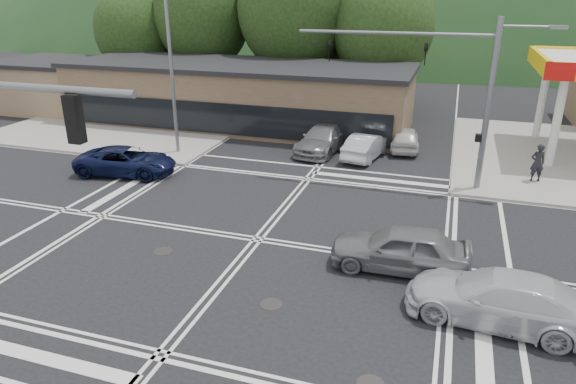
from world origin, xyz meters
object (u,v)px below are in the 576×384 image
(car_queue_b, at_px, (405,138))
(car_northbound, at_px, (323,139))
(car_grey_center, at_px, (400,248))
(car_silver_east, at_px, (499,298))
(car_blue_west, at_px, (126,161))
(car_queue_a, at_px, (366,146))
(pedestrian, at_px, (537,163))

(car_queue_b, bearing_deg, car_northbound, 16.33)
(car_grey_center, bearing_deg, car_northbound, -156.62)
(car_northbound, bearing_deg, car_grey_center, -59.01)
(car_queue_b, bearing_deg, car_silver_east, 99.17)
(car_grey_center, bearing_deg, car_blue_west, -112.54)
(car_blue_west, relative_size, car_silver_east, 0.97)
(car_grey_center, bearing_deg, car_silver_east, 52.98)
(car_queue_a, xyz_separation_m, car_queue_b, (1.94, 2.35, -0.01))
(car_queue_a, xyz_separation_m, pedestrian, (8.77, -1.61, 0.39))
(car_northbound, bearing_deg, car_blue_west, -135.15)
(car_grey_center, height_order, car_silver_east, car_grey_center)
(car_queue_a, xyz_separation_m, car_northbound, (-2.69, 0.48, 0.05))
(car_grey_center, xyz_separation_m, car_silver_east, (3.09, -2.18, -0.04))
(car_northbound, bearing_deg, car_silver_east, -52.87)
(car_silver_east, distance_m, car_queue_a, 15.76)
(car_queue_a, height_order, car_northbound, car_northbound)
(car_blue_west, relative_size, car_northbound, 0.97)
(car_silver_east, bearing_deg, car_blue_west, -107.70)
(car_grey_center, xyz_separation_m, car_northbound, (-5.98, 12.72, -0.04))
(car_blue_west, distance_m, car_grey_center, 15.79)
(car_queue_a, distance_m, car_northbound, 2.74)
(car_northbound, xyz_separation_m, pedestrian, (11.46, -2.09, 0.33))
(car_northbound, distance_m, pedestrian, 11.66)
(car_grey_center, height_order, pedestrian, pedestrian)
(car_blue_west, height_order, pedestrian, pedestrian)
(car_northbound, bearing_deg, pedestrian, -4.53)
(car_blue_west, distance_m, car_silver_east, 19.47)
(car_queue_b, bearing_deg, car_blue_west, 28.21)
(car_blue_west, bearing_deg, car_grey_center, -120.37)
(car_blue_west, relative_size, car_queue_b, 1.24)
(car_silver_east, xyz_separation_m, car_northbound, (-9.07, 14.89, -0.00))
(car_silver_east, relative_size, car_queue_a, 1.23)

